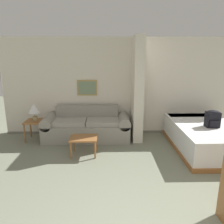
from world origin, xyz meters
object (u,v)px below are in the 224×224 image
(table_lamp, at_px, (34,109))
(backpack, at_px, (213,118))
(coffee_table, at_px, (84,140))
(bed, at_px, (205,137))
(couch, at_px, (87,127))

(table_lamp, relative_size, backpack, 1.17)
(coffee_table, bearing_deg, bed, 5.16)
(couch, relative_size, table_lamp, 4.96)
(couch, bearing_deg, bed, -14.15)
(couch, bearing_deg, backpack, -16.86)
(coffee_table, relative_size, table_lamp, 1.32)
(coffee_table, height_order, table_lamp, table_lamp)
(coffee_table, distance_m, backpack, 2.88)
(coffee_table, bearing_deg, table_lamp, 145.55)
(couch, distance_m, table_lamp, 1.40)
(table_lamp, bearing_deg, bed, -9.01)
(couch, height_order, backpack, backpack)
(table_lamp, height_order, backpack, backpack)
(couch, distance_m, backpack, 3.02)
(coffee_table, bearing_deg, couch, 90.97)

